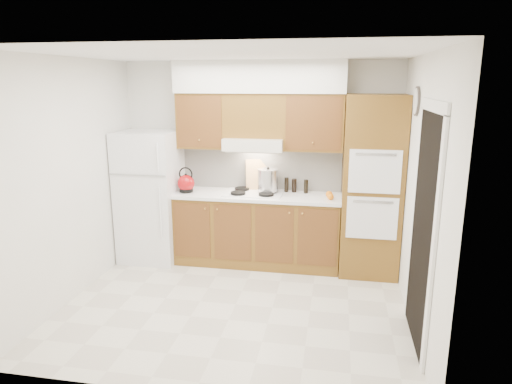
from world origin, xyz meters
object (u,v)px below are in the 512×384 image
kettle (186,183)px  stock_pot (268,180)px  fridge (151,196)px  oven_cabinet (372,187)px

kettle → stock_pot: (1.05, 0.15, 0.05)m
fridge → oven_cabinet: 2.86m
oven_cabinet → kettle: 2.34m
fridge → kettle: size_ratio=7.79×
kettle → stock_pot: 1.06m
oven_cabinet → stock_pot: 1.29m
fridge → kettle: (0.50, -0.02, 0.20)m
fridge → stock_pot: bearing=4.8°
oven_cabinet → kettle: size_ratio=9.97×
oven_cabinet → kettle: (-2.34, -0.05, -0.04)m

